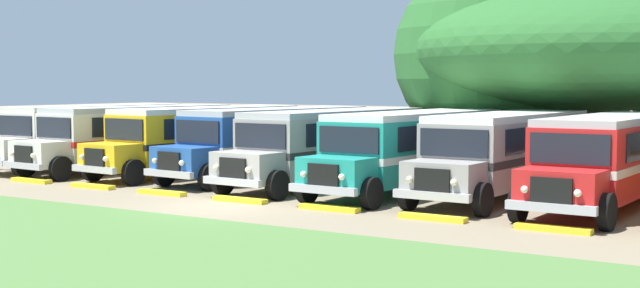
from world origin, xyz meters
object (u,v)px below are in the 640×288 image
Objects in this scene: parked_bus_slot_3 at (274,139)px; parked_bus_slot_4 at (333,143)px; parked_bus_slot_1 at (136,134)px; broad_shade_tree at (576,47)px; parked_bus_slot_2 at (204,136)px; parked_bus_slot_5 at (414,147)px; parked_bus_slot_0 at (93,132)px; parked_bus_slot_6 at (508,149)px; parked_bus_slot_7 at (613,155)px.

parked_bus_slot_3 is 1.01× the size of parked_bus_slot_4.
parked_bus_slot_1 is 0.73× the size of broad_shade_tree.
parked_bus_slot_2 is 6.73m from parked_bus_slot_4.
parked_bus_slot_5 is (10.26, -0.57, 0.00)m from parked_bus_slot_2.
broad_shade_tree is at bearing 165.66° from parked_bus_slot_5.
parked_bus_slot_5 is (13.76, -0.08, 0.00)m from parked_bus_slot_1.
parked_bus_slot_0 is 20.13m from parked_bus_slot_6.
parked_bus_slot_2 and parked_bus_slot_5 have the same top height.
parked_bus_slot_3 and parked_bus_slot_5 have the same top height.
parked_bus_slot_2 is 0.73× the size of broad_shade_tree.
parked_bus_slot_1 is at bearing -77.30° from parked_bus_slot_2.
parked_bus_slot_4 and parked_bus_slot_7 have the same top height.
parked_bus_slot_3 is at bearing 100.08° from parked_bus_slot_2.
parked_bus_slot_6 is 10.08m from broad_shade_tree.
broad_shade_tree is at bearing -156.33° from parked_bus_slot_7.
parked_bus_slot_0 is at bearing -154.38° from broad_shade_tree.
parked_bus_slot_1 is (3.06, -0.26, 0.00)m from parked_bus_slot_0.
parked_bus_slot_6 is 1.00× the size of parked_bus_slot_7.
parked_bus_slot_0 and parked_bus_slot_5 have the same top height.
parked_bus_slot_4 is 1.00× the size of parked_bus_slot_5.
parked_bus_slot_0 is 6.57m from parked_bus_slot_2.
parked_bus_slot_0 is at bearing -87.71° from parked_bus_slot_4.
parked_bus_slot_0 and parked_bus_slot_2 have the same top height.
parked_bus_slot_3 is at bearing 93.27° from parked_bus_slot_0.
parked_bus_slot_1 is at bearing -78.36° from parked_bus_slot_3.
parked_bus_slot_0 is 1.00× the size of parked_bus_slot_6.
parked_bus_slot_4 is (10.22, 0.10, 0.00)m from parked_bus_slot_1.
parked_bus_slot_5 is 0.72× the size of broad_shade_tree.
parked_bus_slot_4 is at bearing 94.77° from parked_bus_slot_1.
broad_shade_tree reaches higher than parked_bus_slot_7.
parked_bus_slot_0 is 23.73m from parked_bus_slot_7.
parked_bus_slot_4 is at bearing -90.71° from parked_bus_slot_5.
parked_bus_slot_3 is 6.85m from parked_bus_slot_5.
parked_bus_slot_0 and parked_bus_slot_6 have the same top height.
broad_shade_tree is (-4.01, 9.80, 3.84)m from parked_bus_slot_7.
parked_bus_slot_1 and parked_bus_slot_2 have the same top height.
parked_bus_slot_4 is (3.26, -0.71, 0.00)m from parked_bus_slot_3.
parked_bus_slot_5 is 1.00× the size of parked_bus_slot_7.
parked_bus_slot_5 is at bearing 93.89° from parked_bus_slot_1.
parked_bus_slot_5 is at bearing -88.63° from parked_bus_slot_7.
parked_bus_slot_1 is at bearing -86.48° from parked_bus_slot_4.
parked_bus_slot_1 is at bearing 85.33° from parked_bus_slot_0.
parked_bus_slot_7 is at bearing 93.99° from parked_bus_slot_1.
parked_bus_slot_3 is 10.11m from parked_bus_slot_6.
parked_bus_slot_7 is at bearing 91.31° from parked_bus_slot_3.
parked_bus_slot_5 is at bearing 87.60° from parked_bus_slot_3.
parked_bus_slot_0 is 1.00× the size of parked_bus_slot_5.
parked_bus_slot_1 is 17.07m from parked_bus_slot_6.
broad_shade_tree is at bearing 124.47° from parked_bus_slot_1.
parked_bus_slot_4 and parked_bus_slot_5 have the same top height.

